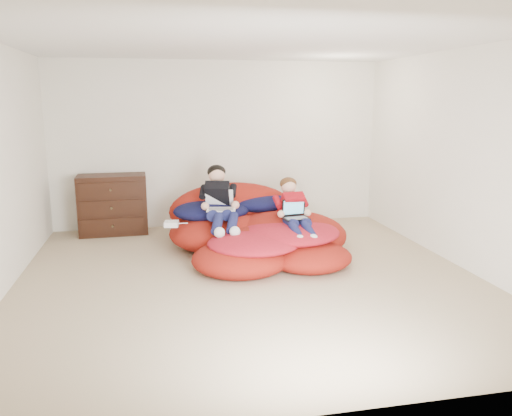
{
  "coord_description": "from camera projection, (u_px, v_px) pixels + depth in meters",
  "views": [
    {
      "loc": [
        -0.96,
        -5.12,
        1.92
      ],
      "look_at": [
        0.15,
        0.38,
        0.7
      ],
      "focal_mm": 35.0,
      "sensor_mm": 36.0,
      "label": 1
    }
  ],
  "objects": [
    {
      "name": "laptop_white",
      "position": [
        220.0,
        204.0,
        6.3
      ],
      "size": [
        0.4,
        0.43,
        0.24
      ],
      "color": "white",
      "rests_on": "older_boy"
    },
    {
      "name": "cream_pillow",
      "position": [
        212.0,
        193.0,
        7.07
      ],
      "size": [
        0.39,
        0.25,
        0.25
      ],
      "primitive_type": "ellipsoid",
      "color": "beige",
      "rests_on": "beanbag_pile"
    },
    {
      "name": "laptop_black",
      "position": [
        295.0,
        213.0,
        6.12
      ],
      "size": [
        0.33,
        0.28,
        0.23
      ],
      "color": "black",
      "rests_on": "younger_boy"
    },
    {
      "name": "older_boy",
      "position": [
        220.0,
        198.0,
        6.34
      ],
      "size": [
        0.41,
        1.12,
        0.73
      ],
      "color": "black",
      "rests_on": "beanbag_pile"
    },
    {
      "name": "younger_boy",
      "position": [
        293.0,
        208.0,
        6.18
      ],
      "size": [
        0.32,
        0.99,
        0.65
      ],
      "color": "#B5101A",
      "rests_on": "beanbag_pile"
    },
    {
      "name": "dresser",
      "position": [
        113.0,
        204.0,
        7.24
      ],
      "size": [
        0.98,
        0.56,
        0.87
      ],
      "color": "black",
      "rests_on": "ground"
    },
    {
      "name": "power_adapter",
      "position": [
        172.0,
        224.0,
        6.16
      ],
      "size": [
        0.19,
        0.19,
        0.06
      ],
      "primitive_type": "cube",
      "rotation": [
        0.0,
        0.0,
        -0.15
      ],
      "color": "white",
      "rests_on": "beanbag_pile"
    },
    {
      "name": "beanbag_pile",
      "position": [
        255.0,
        231.0,
        6.43
      ],
      "size": [
        2.3,
        2.32,
        0.88
      ],
      "color": "#AC1E13",
      "rests_on": "ground"
    },
    {
      "name": "room_shell",
      "position": [
        249.0,
        259.0,
        5.45
      ],
      "size": [
        5.1,
        5.1,
        2.77
      ],
      "color": "tan",
      "rests_on": "ground"
    }
  ]
}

